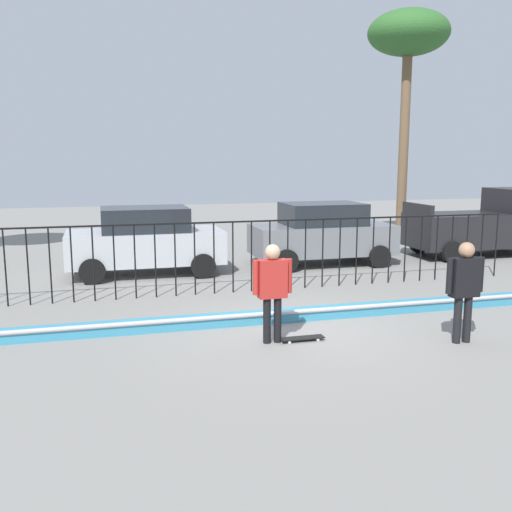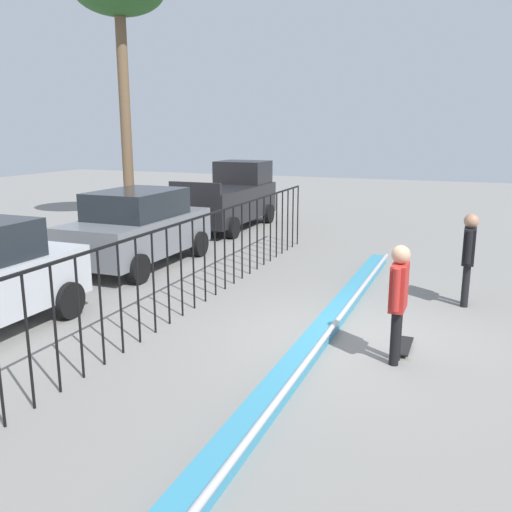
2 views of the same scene
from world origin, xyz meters
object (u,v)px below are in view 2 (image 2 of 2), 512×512
pickup_truck (229,198)px  camera_operator (469,251)px  skateboard (404,346)px  skateboarder (399,293)px  parked_car_gray (138,227)px

pickup_truck → camera_operator: bearing=-126.5°
camera_operator → pickup_truck: (6.29, 7.93, -0.05)m
skateboard → pickup_truck: (9.01, 7.12, 0.98)m
skateboarder → skateboard: (0.54, -0.07, -1.01)m
pickup_truck → skateboarder: bearing=-141.7°
skateboard → camera_operator: size_ratio=0.44×
skateboard → parked_car_gray: size_ratio=0.19×
skateboard → pickup_truck: bearing=44.7°
skateboard → pickup_truck: pickup_truck is taller
parked_car_gray → pickup_truck: pickup_truck is taller
camera_operator → skateboarder: bearing=24.6°
pickup_truck → skateboard: bearing=-139.8°
parked_car_gray → pickup_truck: size_ratio=0.91×
skateboard → camera_operator: camera_operator is taller
parked_car_gray → pickup_truck: (5.88, 0.17, 0.06)m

